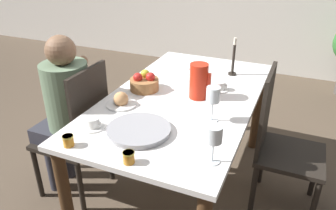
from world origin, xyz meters
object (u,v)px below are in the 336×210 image
at_px(teacup_near_person, 93,124).
at_px(fruit_bowl, 144,83).
at_px(chair_opposite, 280,142).
at_px(wine_glass_juice, 214,136).
at_px(red_pitcher, 199,81).
at_px(teacup_across, 220,86).
at_px(candlestick_tall, 233,61).
at_px(wine_glass_water, 213,96).
at_px(serving_tray, 139,130).
at_px(jam_jar_amber, 129,157).
at_px(bread_plate, 121,101).
at_px(chair_person_side, 80,132).
at_px(person_seated, 65,105).
at_px(jam_jar_red, 68,140).

relative_size(teacup_near_person, fruit_bowl, 0.63).
xyz_separation_m(chair_opposite, wine_glass_juice, (-0.26, -0.72, 0.40)).
bearing_deg(chair_opposite, red_pitcher, -79.92).
distance_m(teacup_across, candlestick_tall, 0.32).
relative_size(wine_glass_water, teacup_near_person, 1.65).
bearing_deg(serving_tray, jam_jar_amber, -72.11).
bearing_deg(wine_glass_juice, serving_tray, 167.74).
bearing_deg(chair_opposite, teacup_near_person, -53.91).
xyz_separation_m(teacup_near_person, bread_plate, (0.00, 0.30, 0.00)).
bearing_deg(bread_plate, chair_person_side, -175.27).
height_order(wine_glass_juice, jam_jar_amber, wine_glass_juice).
xyz_separation_m(wine_glass_water, jam_jar_amber, (-0.24, -0.53, -0.12)).
relative_size(person_seated, jam_jar_red, 20.30).
relative_size(teacup_across, fruit_bowl, 0.63).
xyz_separation_m(chair_opposite, jam_jar_amber, (-0.61, -0.88, 0.29)).
height_order(person_seated, teacup_near_person, person_seated).
bearing_deg(jam_jar_amber, jam_jar_red, 179.43).
relative_size(wine_glass_juice, teacup_near_person, 1.53).
distance_m(wine_glass_water, jam_jar_red, 0.79).
height_order(teacup_near_person, serving_tray, teacup_near_person).
relative_size(wine_glass_water, fruit_bowl, 1.05).
xyz_separation_m(chair_person_side, wine_glass_juice, (1.01, -0.31, 0.40)).
xyz_separation_m(wine_glass_water, jam_jar_red, (-0.58, -0.52, -0.12)).
relative_size(chair_person_side, teacup_across, 7.90).
bearing_deg(bread_plate, jam_jar_red, -91.47).
relative_size(wine_glass_juice, jam_jar_amber, 3.28).
xyz_separation_m(chair_opposite, candlestick_tall, (-0.43, 0.39, 0.37)).
relative_size(teacup_across, serving_tray, 0.36).
relative_size(chair_person_side, fruit_bowl, 5.01).
distance_m(serving_tray, fruit_bowl, 0.56).
xyz_separation_m(wine_glass_water, teacup_near_person, (-0.57, -0.33, -0.13)).
distance_m(serving_tray, candlestick_tall, 1.05).
relative_size(wine_glass_juice, jam_jar_red, 3.28).
relative_size(serving_tray, candlestick_tall, 1.21).
relative_size(teacup_near_person, serving_tray, 0.36).
bearing_deg(teacup_across, chair_opposite, -9.64).
height_order(serving_tray, bread_plate, bread_plate).
height_order(bread_plate, candlestick_tall, candlestick_tall).
height_order(wine_glass_juice, bread_plate, wine_glass_juice).
bearing_deg(teacup_near_person, wine_glass_water, 30.37).
relative_size(chair_person_side, chair_opposite, 1.00).
bearing_deg(jam_jar_amber, person_seated, 147.97).
relative_size(chair_person_side, jam_jar_amber, 16.99).
distance_m(chair_person_side, teacup_across, 1.01).
height_order(serving_tray, fruit_bowl, fruit_bowl).
bearing_deg(chair_person_side, jam_jar_amber, -125.00).
relative_size(jam_jar_amber, jam_jar_red, 1.00).
height_order(wine_glass_water, teacup_near_person, wine_glass_water).
xyz_separation_m(teacup_near_person, serving_tray, (0.25, 0.05, -0.01)).
bearing_deg(person_seated, chair_opposite, -73.45).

